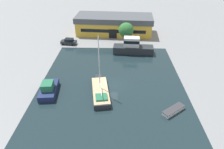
{
  "coord_description": "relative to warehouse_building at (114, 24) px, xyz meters",
  "views": [
    {
      "loc": [
        0.9,
        -32.51,
        23.17
      ],
      "look_at": [
        0.0,
        2.72,
        1.0
      ],
      "focal_mm": 32.0,
      "sensor_mm": 36.0,
      "label": 1
    }
  ],
  "objects": [
    {
      "name": "water_canal",
      "position": [
        0.02,
        -29.8,
        -2.88
      ],
      "size": [
        28.65,
        36.23,
        0.01
      ],
      "primitive_type": "cube",
      "color": "#19282D",
      "rests_on": "ground"
    },
    {
      "name": "small_dinghy",
      "position": [
        10.56,
        -37.02,
        -2.52
      ],
      "size": [
        4.32,
        3.74,
        0.71
      ],
      "rotation": [
        0.0,
        0.0,
        2.22
      ],
      "color": "silver",
      "rests_on": "water_canal"
    },
    {
      "name": "parked_car",
      "position": [
        -12.79,
        -9.46,
        -2.02
      ],
      "size": [
        4.55,
        2.4,
        1.75
      ],
      "rotation": [
        0.0,
        0.0,
        1.45
      ],
      "color": "#1E2328",
      "rests_on": "ground"
    },
    {
      "name": "motor_cruiser",
      "position": [
        5.08,
        -14.74,
        -1.31
      ],
      "size": [
        10.55,
        3.78,
        4.34
      ],
      "rotation": [
        0.0,
        0.0,
        1.51
      ],
      "color": "#23282D",
      "rests_on": "water_canal"
    },
    {
      "name": "sailboat_moored",
      "position": [
        -2.02,
        -32.39,
        -2.27
      ],
      "size": [
        4.26,
        10.16,
        11.33
      ],
      "rotation": [
        0.0,
        0.0,
        0.15
      ],
      "color": "#23282D",
      "rests_on": "water_canal"
    },
    {
      "name": "warehouse_building",
      "position": [
        0.0,
        0.0,
        0.0
      ],
      "size": [
        24.44,
        10.93,
        5.7
      ],
      "rotation": [
        0.0,
        0.0,
        -0.06
      ],
      "color": "gold",
      "rests_on": "ground"
    },
    {
      "name": "ground_plane",
      "position": [
        0.02,
        -29.8,
        -2.88
      ],
      "size": [
        440.0,
        440.0,
        0.0
      ],
      "primitive_type": "plane",
      "color": "gray"
    },
    {
      "name": "cabin_boat",
      "position": [
        -11.75,
        -32.41,
        -1.97
      ],
      "size": [
        3.44,
        6.35,
        2.54
      ],
      "rotation": [
        0.0,
        0.0,
        0.09
      ],
      "color": "#19234C",
      "rests_on": "water_canal"
    },
    {
      "name": "quay_tree_near_building",
      "position": [
        3.43,
        -9.58,
        1.51
      ],
      "size": [
        4.09,
        4.09,
        6.46
      ],
      "color": "brown",
      "rests_on": "ground"
    }
  ]
}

